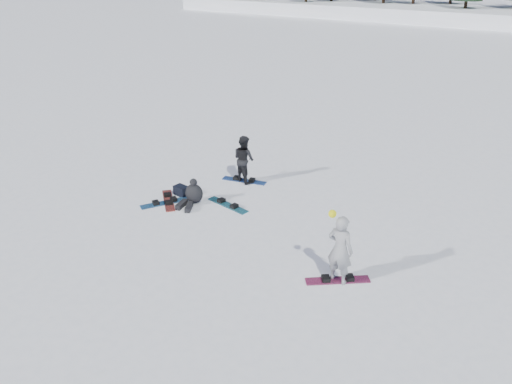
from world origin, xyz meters
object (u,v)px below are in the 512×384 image
Objects in this scene: snowboarder_woman at (340,249)px; seated_rider at (193,194)px; snowboard_loose_b at (168,200)px; snowboard_loose_a at (165,203)px; snowboard_loose_c at (228,205)px; gear_bag at (181,191)px; snowboarder_man at (244,159)px.

seated_rider is at bearing -9.35° from snowboarder_woman.
seated_rider is 0.69× the size of snowboard_loose_b.
snowboarder_woman is 1.23× the size of snowboard_loose_b.
snowboard_loose_a is 1.94m from snowboard_loose_c.
gear_bag is (-6.10, 1.50, -0.71)m from snowboarder_woman.
snowboard_loose_a is at bearing -141.68° from snowboard_loose_c.
seated_rider is at bearing -145.27° from snowboard_loose_c.
snowboard_loose_c is 1.87m from snowboard_loose_b.
snowboard_loose_b is at bearing 81.92° from snowboarder_man.
gear_bag is at bearing 27.96° from snowboard_loose_a.
seated_rider is 0.86m from snowboard_loose_b.
gear_bag is at bearing -163.60° from snowboard_loose_c.
seated_rider reaches higher than snowboard_loose_c.
snowboard_loose_a is (-1.07, -2.71, -0.78)m from snowboarder_man.
seated_rider is 0.69× the size of snowboard_loose_a.
snowboard_loose_c is at bearing 66.40° from snowboard_loose_b.
snowboarder_man is at bearing -30.79° from snowboarder_woman.
gear_bag is at bearing 139.62° from seated_rider.
snowboarder_woman is at bearing -66.73° from snowboard_loose_a.
gear_bag reaches higher than snowboard_loose_c.
seated_rider is (-0.34, -2.23, -0.49)m from snowboarder_man.
gear_bag is 0.57m from snowboard_loose_b.
snowboard_loose_a is at bearing -41.29° from snowboard_loose_b.
snowboard_loose_b is at bearing 36.59° from snowboard_loose_a.
snowboard_loose_c is at bearing 7.04° from gear_bag.
snowboard_loose_a is (-6.14, 0.77, -0.85)m from snowboarder_woman.
snowboard_loose_c is at bearing -17.35° from snowboarder_woman.
snowboarder_woman is 4.11× the size of gear_bag.
gear_bag is at bearing -10.15° from snowboarder_woman.
snowboard_loose_c is at bearing 124.67° from snowboarder_man.
snowboarder_woman is at bearing 33.78° from snowboard_loose_b.
seated_rider is at bearing 96.59° from snowboarder_man.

